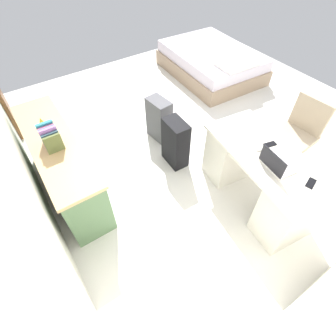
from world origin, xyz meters
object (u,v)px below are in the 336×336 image
at_px(figurine_small, 42,122).
at_px(desk, 259,177).
at_px(credenza, 63,165).
at_px(suitcase_black, 175,143).
at_px(laptop, 275,164).
at_px(cell_phone_near_laptop, 311,183).
at_px(office_chair, 295,138).
at_px(bed, 211,62).
at_px(computer_mouse, 260,148).
at_px(suitcase_spare_grey, 159,119).
at_px(cell_phone_by_mouse, 270,144).

bearing_deg(figurine_small, desk, -134.37).
relative_size(credenza, suitcase_black, 2.68).
relative_size(laptop, cell_phone_near_laptop, 2.47).
height_order(office_chair, bed, office_chair).
distance_m(desk, office_chair, 0.88).
bearing_deg(figurine_small, cell_phone_near_laptop, -140.54).
bearing_deg(computer_mouse, suitcase_black, 31.43).
xyz_separation_m(suitcase_black, suitcase_spare_grey, (0.56, -0.10, -0.02)).
bearing_deg(credenza, laptop, -132.91).
xyz_separation_m(office_chair, credenza, (1.24, 2.63, -0.03)).
xyz_separation_m(bed, figurine_small, (-0.88, 3.33, 0.58)).
xyz_separation_m(laptop, cell_phone_by_mouse, (0.24, -0.22, -0.04)).
height_order(office_chair, figurine_small, office_chair).
distance_m(computer_mouse, figurine_small, 2.41).
xyz_separation_m(credenza, suitcase_black, (-0.39, -1.36, -0.05)).
bearing_deg(cell_phone_near_laptop, laptop, 3.26).
bearing_deg(cell_phone_by_mouse, figurine_small, 62.69).
bearing_deg(computer_mouse, laptop, 170.98).
distance_m(suitcase_spare_grey, laptop, 1.83).
height_order(credenza, figurine_small, figurine_small).
bearing_deg(suitcase_black, cell_phone_near_laptop, -160.91).
bearing_deg(cell_phone_near_laptop, suitcase_spare_grey, -7.46).
distance_m(office_chair, cell_phone_by_mouse, 0.80).
height_order(bed, cell_phone_by_mouse, cell_phone_by_mouse).
bearing_deg(laptop, figurine_small, 42.04).
distance_m(credenza, computer_mouse, 2.24).
distance_m(bed, figurine_small, 3.49).
relative_size(cell_phone_by_mouse, figurine_small, 1.24).
relative_size(desk, computer_mouse, 15.14).
height_order(office_chair, cell_phone_near_laptop, office_chair).
bearing_deg(credenza, suitcase_black, -106.04).
distance_m(credenza, cell_phone_by_mouse, 2.36).
xyz_separation_m(bed, laptop, (-2.77, 1.63, 0.56)).
relative_size(desk, cell_phone_near_laptop, 11.13).
height_order(cell_phone_by_mouse, figurine_small, figurine_small).
height_order(credenza, cell_phone_by_mouse, credenza).
bearing_deg(cell_phone_by_mouse, computer_mouse, 98.95).
relative_size(suitcase_spare_grey, cell_phone_by_mouse, 4.67).
distance_m(cell_phone_near_laptop, cell_phone_by_mouse, 0.58).
height_order(desk, cell_phone_by_mouse, cell_phone_by_mouse).
distance_m(laptop, cell_phone_by_mouse, 0.33).
height_order(bed, figurine_small, figurine_small).
bearing_deg(cell_phone_by_mouse, suitcase_spare_grey, 30.12).
xyz_separation_m(suitcase_spare_grey, laptop, (-1.75, -0.24, 0.48)).
height_order(bed, suitcase_spare_grey, suitcase_spare_grey).
bearing_deg(cell_phone_by_mouse, desk, 139.21).
bearing_deg(suitcase_black, figurine_small, 64.93).
bearing_deg(desk, cell_phone_by_mouse, -54.07).
xyz_separation_m(computer_mouse, cell_phone_by_mouse, (-0.01, -0.14, -0.01)).
xyz_separation_m(suitcase_black, computer_mouse, (-0.94, -0.42, 0.43)).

